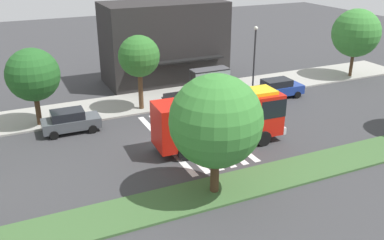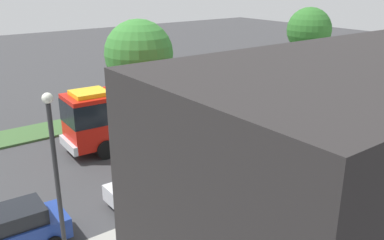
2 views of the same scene
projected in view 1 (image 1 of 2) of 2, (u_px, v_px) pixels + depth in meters
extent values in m
plane|color=#38383A|center=(166.00, 142.00, 30.54)|extent=(120.00, 120.00, 0.00)
cube|color=#9E9B93|center=(131.00, 104.00, 37.62)|extent=(60.00, 5.18, 0.14)
cube|color=#3D6033|center=(214.00, 191.00, 24.32)|extent=(60.00, 3.00, 0.14)
cube|color=silver|center=(164.00, 142.00, 30.47)|extent=(0.45, 10.59, 0.01)
cube|color=silver|center=(176.00, 140.00, 30.82)|extent=(0.45, 10.59, 0.01)
cube|color=silver|center=(187.00, 138.00, 31.16)|extent=(0.45, 10.59, 0.01)
cube|color=silver|center=(198.00, 136.00, 31.51)|extent=(0.45, 10.59, 0.01)
cube|color=silver|center=(209.00, 134.00, 31.86)|extent=(0.45, 10.59, 0.01)
cube|color=silver|center=(220.00, 132.00, 32.21)|extent=(0.45, 10.59, 0.01)
cube|color=red|center=(259.00, 112.00, 30.40)|extent=(2.83, 2.62, 2.96)
cube|color=red|center=(201.00, 121.00, 28.82)|extent=(6.44, 2.79, 2.98)
cube|color=black|center=(265.00, 104.00, 30.31)|extent=(2.07, 2.61, 1.30)
cube|color=silver|center=(275.00, 125.00, 31.37)|extent=(0.36, 2.51, 0.50)
cube|color=yellow|center=(261.00, 91.00, 29.79)|extent=(1.98, 1.84, 0.24)
cylinder|color=black|center=(246.00, 125.00, 31.94)|extent=(1.11, 0.35, 1.10)
cylinder|color=black|center=(264.00, 138.00, 29.80)|extent=(1.11, 0.35, 1.10)
cylinder|color=black|center=(173.00, 138.00, 29.91)|extent=(1.11, 0.35, 1.10)
cylinder|color=black|center=(186.00, 153.00, 27.77)|extent=(1.11, 0.35, 1.10)
cylinder|color=black|center=(210.00, 132.00, 30.90)|extent=(1.11, 0.35, 1.10)
cylinder|color=black|center=(225.00, 146.00, 28.76)|extent=(1.11, 0.35, 1.10)
cube|color=#474C51|center=(71.00, 123.00, 31.96)|extent=(4.27, 1.86, 0.77)
cube|color=black|center=(67.00, 115.00, 31.61)|extent=(2.40, 1.61, 0.64)
cylinder|color=black|center=(88.00, 121.00, 33.37)|extent=(0.64, 0.23, 0.64)
cylinder|color=black|center=(93.00, 129.00, 31.87)|extent=(0.64, 0.23, 0.64)
cylinder|color=black|center=(51.00, 126.00, 32.34)|extent=(0.64, 0.23, 0.64)
cylinder|color=black|center=(54.00, 135.00, 30.83)|extent=(0.64, 0.23, 0.64)
cube|color=silver|center=(214.00, 100.00, 36.65)|extent=(4.43, 1.88, 0.73)
cube|color=black|center=(212.00, 93.00, 36.31)|extent=(2.48, 1.65, 0.59)
cylinder|color=black|center=(224.00, 99.00, 38.15)|extent=(0.64, 0.22, 0.64)
cylinder|color=black|center=(235.00, 105.00, 36.57)|extent=(0.64, 0.22, 0.64)
cylinder|color=black|center=(194.00, 103.00, 37.01)|extent=(0.64, 0.22, 0.64)
cylinder|color=black|center=(204.00, 111.00, 35.44)|extent=(0.64, 0.22, 0.64)
cube|color=navy|center=(278.00, 90.00, 39.20)|extent=(4.63, 1.98, 0.80)
cube|color=black|center=(277.00, 83.00, 38.85)|extent=(2.61, 1.70, 0.61)
cylinder|color=black|center=(286.00, 89.00, 40.67)|extent=(0.65, 0.24, 0.64)
cylinder|color=black|center=(297.00, 95.00, 39.12)|extent=(0.65, 0.24, 0.64)
cylinder|color=black|center=(259.00, 93.00, 39.59)|extent=(0.65, 0.24, 0.64)
cylinder|color=black|center=(269.00, 99.00, 38.03)|extent=(0.65, 0.24, 0.64)
cube|color=#4C4C51|center=(210.00, 69.00, 38.89)|extent=(3.50, 1.40, 0.12)
cube|color=#8C9E99|center=(213.00, 84.00, 38.79)|extent=(3.50, 0.08, 2.40)
cylinder|color=#333338|center=(190.00, 82.00, 39.23)|extent=(0.08, 0.08, 2.40)
cylinder|color=#333338|center=(223.00, 78.00, 40.55)|extent=(0.08, 0.08, 2.40)
cube|color=black|center=(171.00, 97.00, 37.88)|extent=(1.60, 0.50, 0.08)
cube|color=black|center=(172.00, 95.00, 37.59)|extent=(1.60, 0.06, 0.45)
cube|color=black|center=(163.00, 101.00, 37.68)|extent=(0.08, 0.45, 0.37)
cube|color=black|center=(178.00, 98.00, 38.24)|extent=(0.08, 0.45, 0.37)
cylinder|color=#2D2D30|center=(254.00, 62.00, 39.19)|extent=(0.16, 0.16, 5.85)
sphere|color=white|center=(256.00, 28.00, 38.00)|extent=(0.36, 0.36, 0.36)
cube|color=#282626|center=(164.00, 42.00, 42.92)|extent=(11.97, 5.98, 7.94)
cube|color=black|center=(177.00, 61.00, 40.52)|extent=(9.58, 0.80, 0.16)
cylinder|color=#47301E|center=(38.00, 109.00, 32.73)|extent=(0.39, 0.39, 2.59)
sphere|color=#235B23|center=(33.00, 75.00, 31.70)|extent=(3.98, 3.98, 3.98)
cylinder|color=#513823|center=(141.00, 90.00, 35.80)|extent=(0.40, 0.40, 3.35)
sphere|color=#2D6B28|center=(139.00, 56.00, 34.70)|extent=(3.40, 3.40, 3.40)
cylinder|color=#513823|center=(352.00, 63.00, 44.92)|extent=(0.34, 0.34, 2.82)
sphere|color=#387F33|center=(356.00, 33.00, 43.73)|extent=(4.90, 4.90, 4.90)
cylinder|color=#47301E|center=(215.00, 171.00, 23.81)|extent=(0.50, 0.50, 2.51)
sphere|color=#387F33|center=(216.00, 121.00, 22.66)|extent=(5.08, 5.08, 5.08)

